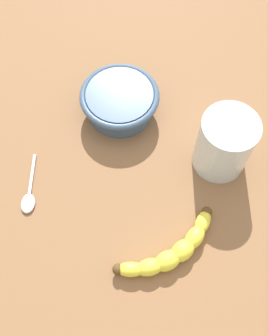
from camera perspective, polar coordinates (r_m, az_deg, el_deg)
wooden_tabletop at (r=71.98cm, az=0.39°, el=-0.99°), size 120.00×120.00×3.00cm
banana at (r=64.37cm, az=5.45°, el=-11.81°), size 8.63×18.49×3.08cm
smoothie_glass at (r=68.39cm, az=12.77°, el=3.29°), size 9.43×9.43×11.69cm
ceramic_bowl at (r=74.52cm, az=-2.05°, el=9.58°), size 14.62×14.62×5.38cm
teaspoon at (r=70.37cm, az=-14.90°, el=-4.41°), size 8.26×9.55×0.80cm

